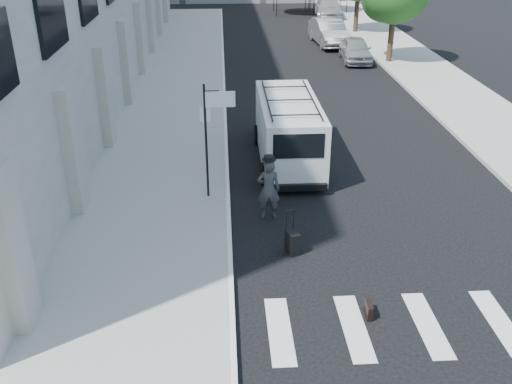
{
  "coord_description": "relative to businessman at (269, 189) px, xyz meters",
  "views": [
    {
      "loc": [
        -2.08,
        -12.5,
        8.03
      ],
      "look_at": [
        -1.26,
        1.04,
        1.3
      ],
      "focal_mm": 40.0,
      "sensor_mm": 36.0,
      "label": 1
    }
  ],
  "objects": [
    {
      "name": "parked_car_a",
      "position": [
        6.6,
        18.65,
        -0.22
      ],
      "size": [
        1.87,
        4.1,
        1.36
      ],
      "primitive_type": "imported",
      "rotation": [
        0.0,
        0.0,
        -0.07
      ],
      "color": "gray",
      "rests_on": "ground"
    },
    {
      "name": "ground",
      "position": [
        0.84,
        -2.0,
        -0.9
      ],
      "size": [
        120.0,
        120.0,
        0.0
      ],
      "primitive_type": "plane",
      "color": "black",
      "rests_on": "ground"
    },
    {
      "name": "parked_car_c",
      "position": [
        7.64,
        33.56,
        -0.14
      ],
      "size": [
        2.56,
        5.39,
        1.52
      ],
      "primitive_type": "imported",
      "rotation": [
        0.0,
        0.0,
        -0.09
      ],
      "color": "#929599",
      "rests_on": "ground"
    },
    {
      "name": "sign_pole",
      "position": [
        -1.52,
        1.2,
        1.75
      ],
      "size": [
        1.03,
        0.07,
        3.5
      ],
      "color": "black",
      "rests_on": "sidewalk_left"
    },
    {
      "name": "cargo_van",
      "position": [
        1.01,
        4.17,
        0.27
      ],
      "size": [
        2.13,
        5.97,
        2.25
      ],
      "rotation": [
        0.0,
        0.0,
        0.0
      ],
      "color": "silver",
      "rests_on": "ground"
    },
    {
      "name": "sidewalk_right",
      "position": [
        9.84,
        18.0,
        -0.83
      ],
      "size": [
        4.0,
        56.0,
        0.15
      ],
      "primitive_type": "cube",
      "color": "gray",
      "rests_on": "ground"
    },
    {
      "name": "suitcase",
      "position": [
        0.47,
        -1.96,
        -0.59
      ],
      "size": [
        0.38,
        0.48,
        1.16
      ],
      "rotation": [
        0.0,
        0.0,
        0.34
      ],
      "color": "black",
      "rests_on": "ground"
    },
    {
      "name": "parked_car_b",
      "position": [
        5.84,
        23.29,
        -0.08
      ],
      "size": [
        2.11,
        5.11,
        1.65
      ],
      "primitive_type": "imported",
      "rotation": [
        0.0,
        0.0,
        0.07
      ],
      "color": "slate",
      "rests_on": "ground"
    },
    {
      "name": "businessman",
      "position": [
        0.0,
        0.0,
        0.0
      ],
      "size": [
        0.66,
        0.44,
        1.8
      ],
      "primitive_type": "imported",
      "rotation": [
        0.0,
        0.0,
        3.13
      ],
      "color": "#333335",
      "rests_on": "ground"
    },
    {
      "name": "briefcase",
      "position": [
        1.84,
        -4.62,
        -0.73
      ],
      "size": [
        0.14,
        0.44,
        0.34
      ],
      "primitive_type": "cube",
      "rotation": [
        0.0,
        0.0,
        -0.03
      ],
      "color": "black",
      "rests_on": "ground"
    },
    {
      "name": "sidewalk_left",
      "position": [
        -3.41,
        14.0,
        -0.83
      ],
      "size": [
        4.5,
        48.0,
        0.15
      ],
      "primitive_type": "cube",
      "color": "gray",
      "rests_on": "ground"
    }
  ]
}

